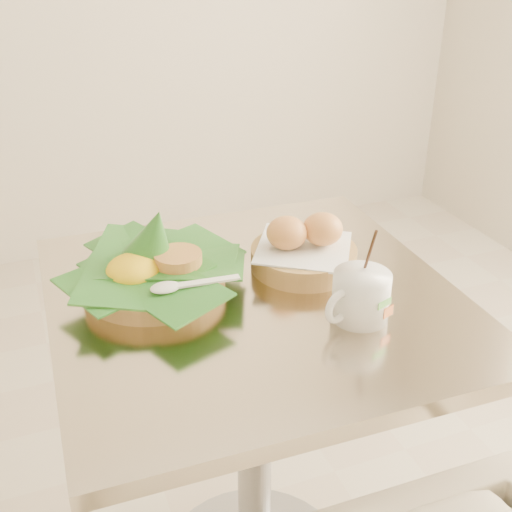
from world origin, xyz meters
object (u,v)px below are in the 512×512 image
object	(u,v)px
cafe_table	(254,392)
bread_basket	(304,249)
coffee_mug	(360,295)
rice_basket	(153,267)

from	to	relation	value
cafe_table	bread_basket	world-z (taller)	bread_basket
cafe_table	coffee_mug	xyz separation A→B (m)	(0.13, -0.13, 0.26)
coffee_mug	bread_basket	bearing A→B (deg)	92.96
cafe_table	coffee_mug	size ratio (longest dim) A/B	4.59
cafe_table	rice_basket	world-z (taller)	rice_basket
bread_basket	cafe_table	bearing A→B (deg)	-153.82
rice_basket	coffee_mug	xyz separation A→B (m)	(0.29, -0.22, 0.00)
cafe_table	bread_basket	size ratio (longest dim) A/B	3.22
rice_basket	coffee_mug	distance (m)	0.36
cafe_table	bread_basket	distance (m)	0.29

